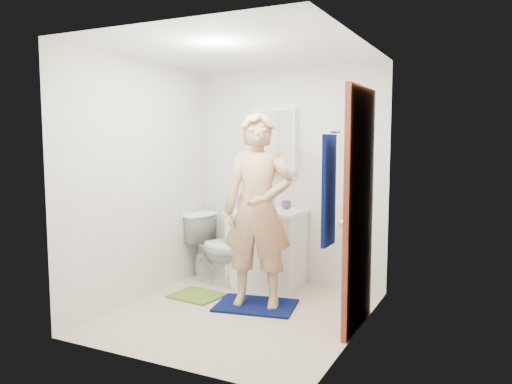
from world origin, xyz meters
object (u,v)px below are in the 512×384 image
at_px(medicine_cabinet, 276,141).
at_px(soap_dispenser, 241,200).
at_px(toothbrush_cup, 286,205).
at_px(man, 258,210).
at_px(vanity_cabinet, 267,250).
at_px(towel, 329,191).
at_px(toilet, 218,248).

xyz_separation_m(medicine_cabinet, soap_dispenser, (-0.30, -0.27, -0.66)).
relative_size(toothbrush_cup, man, 0.06).
relative_size(vanity_cabinet, towel, 1.00).
distance_m(towel, toilet, 2.38).
xyz_separation_m(vanity_cabinet, man, (0.22, -0.68, 0.54)).
distance_m(medicine_cabinet, towel, 2.11).
relative_size(medicine_cabinet, towel, 0.87).
bearing_deg(vanity_cabinet, towel, -51.53).
height_order(vanity_cabinet, medicine_cabinet, medicine_cabinet).
xyz_separation_m(towel, toothbrush_cup, (-1.01, 1.62, -0.35)).
height_order(towel, soap_dispenser, towel).
distance_m(toilet, soap_dispenser, 0.62).
distance_m(vanity_cabinet, man, 0.90).
height_order(towel, toothbrush_cup, towel).
bearing_deg(man, towel, -52.15).
xyz_separation_m(toilet, soap_dispenser, (0.26, 0.07, 0.55)).
xyz_separation_m(vanity_cabinet, toilet, (-0.56, -0.11, -0.01)).
distance_m(vanity_cabinet, soap_dispenser, 0.62).
bearing_deg(soap_dispenser, toothbrush_cup, 20.92).
bearing_deg(vanity_cabinet, toothbrush_cup, 39.14).
relative_size(medicine_cabinet, soap_dispenser, 3.84).
relative_size(soap_dispenser, man, 0.10).
height_order(toilet, soap_dispenser, soap_dispenser).
distance_m(towel, man, 1.28).
height_order(medicine_cabinet, toilet, medicine_cabinet).
bearing_deg(man, toothbrush_cup, 81.67).
height_order(soap_dispenser, toothbrush_cup, soap_dispenser).
xyz_separation_m(vanity_cabinet, toothbrush_cup, (0.17, 0.14, 0.50)).
relative_size(towel, toothbrush_cup, 7.00).
xyz_separation_m(towel, man, (-0.96, 0.80, -0.31)).
bearing_deg(toilet, toothbrush_cup, -56.38).
xyz_separation_m(medicine_cabinet, toothbrush_cup, (0.17, -0.09, -0.70)).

